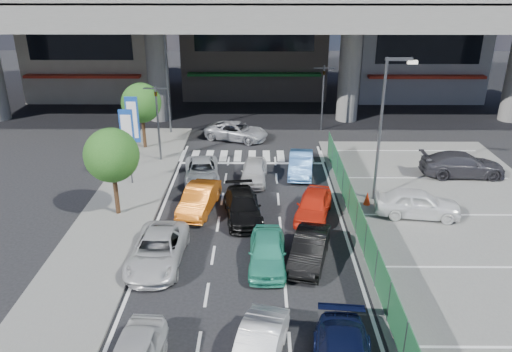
{
  "coord_description": "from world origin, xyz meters",
  "views": [
    {
      "loc": [
        0.52,
        -19.68,
        12.27
      ],
      "look_at": [
        0.34,
        4.45,
        2.08
      ],
      "focal_mm": 35.0,
      "sensor_mm": 36.0,
      "label": 1
    }
  ],
  "objects_px": {
    "signboard_far": "(133,122)",
    "hatch_black_mid_right": "(309,249)",
    "traffic_light_left": "(157,105)",
    "wagon_silver_front_left": "(202,171)",
    "sedan_white_mid_left": "(158,250)",
    "sedan_white_front_mid": "(254,171)",
    "tree_far": "(141,103)",
    "parked_sedan_white": "(418,203)",
    "street_lamp_left": "(169,73)",
    "crossing_wagon_silver": "(237,131)",
    "parked_sedan_dgrey": "(462,164)",
    "street_lamp_right": "(384,119)",
    "signboard_near": "(128,137)",
    "hatch_white_back_mid": "(258,349)",
    "sedan_black_mid": "(243,207)",
    "traffic_cone": "(367,198)",
    "tree_near": "(112,155)",
    "traffic_light_right": "(324,82)",
    "taxi_teal_mid": "(267,252)",
    "taxi_orange_left": "(199,199)",
    "taxi_orange_right": "(314,205)",
    "kei_truck_front_right": "(301,164)"
  },
  "relations": [
    {
      "from": "sedan_white_front_mid",
      "to": "crossing_wagon_silver",
      "type": "distance_m",
      "value": 8.13
    },
    {
      "from": "parked_sedan_white",
      "to": "hatch_black_mid_right",
      "type": "bearing_deg",
      "value": 134.31
    },
    {
      "from": "traffic_light_left",
      "to": "tree_far",
      "type": "distance_m",
      "value": 3.02
    },
    {
      "from": "signboard_far",
      "to": "kei_truck_front_right",
      "type": "height_order",
      "value": "signboard_far"
    },
    {
      "from": "sedan_white_front_mid",
      "to": "crossing_wagon_silver",
      "type": "xyz_separation_m",
      "value": [
        -1.42,
        8.0,
        0.02
      ]
    },
    {
      "from": "signboard_near",
      "to": "parked_sedan_white",
      "type": "distance_m",
      "value": 16.69
    },
    {
      "from": "kei_truck_front_right",
      "to": "traffic_cone",
      "type": "relative_size",
      "value": 5.55
    },
    {
      "from": "street_lamp_right",
      "to": "signboard_near",
      "type": "height_order",
      "value": "street_lamp_right"
    },
    {
      "from": "taxi_orange_right",
      "to": "kei_truck_front_right",
      "type": "height_order",
      "value": "taxi_orange_right"
    },
    {
      "from": "signboard_far",
      "to": "sedan_white_front_mid",
      "type": "height_order",
      "value": "signboard_far"
    },
    {
      "from": "signboard_near",
      "to": "wagon_silver_front_left",
      "type": "bearing_deg",
      "value": 8.88
    },
    {
      "from": "taxi_orange_right",
      "to": "wagon_silver_front_left",
      "type": "relative_size",
      "value": 0.91
    },
    {
      "from": "tree_near",
      "to": "wagon_silver_front_left",
      "type": "xyz_separation_m",
      "value": [
        3.97,
        4.65,
        -2.76
      ]
    },
    {
      "from": "sedan_black_mid",
      "to": "crossing_wagon_silver",
      "type": "height_order",
      "value": "crossing_wagon_silver"
    },
    {
      "from": "hatch_white_back_mid",
      "to": "crossing_wagon_silver",
      "type": "xyz_separation_m",
      "value": [
        -1.73,
        23.36,
        0.01
      ]
    },
    {
      "from": "traffic_light_left",
      "to": "parked_sedan_white",
      "type": "distance_m",
      "value": 17.35
    },
    {
      "from": "tree_far",
      "to": "taxi_teal_mid",
      "type": "height_order",
      "value": "tree_far"
    },
    {
      "from": "street_lamp_left",
      "to": "crossing_wagon_silver",
      "type": "relative_size",
      "value": 1.67
    },
    {
      "from": "sedan_white_mid_left",
      "to": "parked_sedan_dgrey",
      "type": "height_order",
      "value": "parked_sedan_dgrey"
    },
    {
      "from": "traffic_cone",
      "to": "hatch_white_back_mid",
      "type": "bearing_deg",
      "value": -116.44
    },
    {
      "from": "tree_far",
      "to": "taxi_orange_right",
      "type": "bearing_deg",
      "value": -43.6
    },
    {
      "from": "sedan_black_mid",
      "to": "traffic_cone",
      "type": "xyz_separation_m",
      "value": [
        6.83,
        1.54,
        -0.21
      ]
    },
    {
      "from": "signboard_near",
      "to": "kei_truck_front_right",
      "type": "xyz_separation_m",
      "value": [
        10.34,
        1.79,
        -2.38
      ]
    },
    {
      "from": "hatch_white_back_mid",
      "to": "sedan_white_front_mid",
      "type": "height_order",
      "value": "hatch_white_back_mid"
    },
    {
      "from": "signboard_far",
      "to": "hatch_black_mid_right",
      "type": "relative_size",
      "value": 1.17
    },
    {
      "from": "street_lamp_right",
      "to": "signboard_far",
      "type": "height_order",
      "value": "street_lamp_right"
    },
    {
      "from": "sedan_white_mid_left",
      "to": "wagon_silver_front_left",
      "type": "bearing_deg",
      "value": 85.29
    },
    {
      "from": "tree_far",
      "to": "hatch_white_back_mid",
      "type": "distance_m",
      "value": 23.01
    },
    {
      "from": "hatch_black_mid_right",
      "to": "sedan_white_front_mid",
      "type": "height_order",
      "value": "hatch_black_mid_right"
    },
    {
      "from": "hatch_black_mid_right",
      "to": "parked_sedan_dgrey",
      "type": "xyz_separation_m",
      "value": [
        10.48,
        9.96,
        0.14
      ]
    },
    {
      "from": "taxi_orange_left",
      "to": "taxi_orange_right",
      "type": "height_order",
      "value": "same"
    },
    {
      "from": "traffic_light_left",
      "to": "wagon_silver_front_left",
      "type": "distance_m",
      "value": 5.68
    },
    {
      "from": "traffic_light_right",
      "to": "parked_sedan_dgrey",
      "type": "distance_m",
      "value": 12.69
    },
    {
      "from": "hatch_white_back_mid",
      "to": "sedan_white_mid_left",
      "type": "xyz_separation_m",
      "value": [
        -4.48,
        6.1,
        0.02
      ]
    },
    {
      "from": "sedan_white_front_mid",
      "to": "street_lamp_right",
      "type": "bearing_deg",
      "value": -17.05
    },
    {
      "from": "sedan_black_mid",
      "to": "traffic_cone",
      "type": "height_order",
      "value": "sedan_black_mid"
    },
    {
      "from": "taxi_orange_left",
      "to": "wagon_silver_front_left",
      "type": "height_order",
      "value": "taxi_orange_left"
    },
    {
      "from": "traffic_light_left",
      "to": "taxi_teal_mid",
      "type": "xyz_separation_m",
      "value": [
        7.08,
        -12.79,
        -3.25
      ]
    },
    {
      "from": "taxi_orange_left",
      "to": "parked_sedan_dgrey",
      "type": "distance_m",
      "value": 16.69
    },
    {
      "from": "sedan_white_mid_left",
      "to": "street_lamp_left",
      "type": "bearing_deg",
      "value": 98.28
    },
    {
      "from": "hatch_black_mid_right",
      "to": "wagon_silver_front_left",
      "type": "xyz_separation_m",
      "value": [
        -5.78,
        9.17,
        -0.04
      ]
    },
    {
      "from": "tree_near",
      "to": "parked_sedan_white",
      "type": "distance_m",
      "value": 16.03
    },
    {
      "from": "tree_far",
      "to": "sedan_white_front_mid",
      "type": "relative_size",
      "value": 1.26
    },
    {
      "from": "signboard_far",
      "to": "sedan_white_front_mid",
      "type": "relative_size",
      "value": 1.23
    },
    {
      "from": "traffic_light_right",
      "to": "sedan_white_front_mid",
      "type": "relative_size",
      "value": 1.36
    },
    {
      "from": "sedan_white_mid_left",
      "to": "wagon_silver_front_left",
      "type": "distance_m",
      "value": 9.38
    },
    {
      "from": "wagon_silver_front_left",
      "to": "crossing_wagon_silver",
      "type": "relative_size",
      "value": 0.93
    },
    {
      "from": "traffic_light_left",
      "to": "kei_truck_front_right",
      "type": "xyz_separation_m",
      "value": [
        9.34,
        -2.22,
        -3.25
      ]
    },
    {
      "from": "crossing_wagon_silver",
      "to": "parked_sedan_dgrey",
      "type": "xyz_separation_m",
      "value": [
        14.47,
        -7.13,
        0.14
      ]
    },
    {
      "from": "street_lamp_left",
      "to": "hatch_white_back_mid",
      "type": "relative_size",
      "value": 2.02
    }
  ]
}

